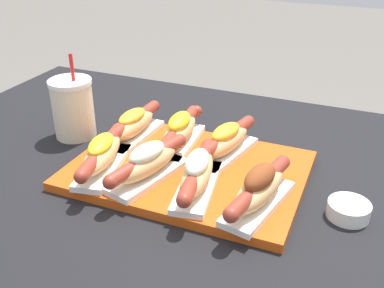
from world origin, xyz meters
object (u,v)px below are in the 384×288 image
hot_dog_5 (181,131)px  hot_dog_6 (225,141)px  serving_tray (188,170)px  hot_dog_3 (259,189)px  drink_cup (73,108)px  hot_dog_0 (102,154)px  hot_dog_4 (133,125)px  hot_dog_2 (197,173)px  hot_dog_1 (148,163)px  sauce_bowl (349,209)px

hot_dog_5 → hot_dog_6: size_ratio=1.02×
serving_tray → hot_dog_3: 0.18m
drink_cup → hot_dog_0: bearing=-39.6°
serving_tray → hot_dog_4: (-0.16, 0.06, 0.04)m
drink_cup → serving_tray: bearing=-10.7°
serving_tray → hot_dog_0: (-0.15, -0.07, 0.04)m
hot_dog_4 → hot_dog_3: bearing=-23.7°
hot_dog_0 → hot_dog_6: same height
hot_dog_2 → hot_dog_1: bearing=-179.2°
hot_dog_0 → hot_dog_4: size_ratio=0.98×
hot_dog_3 → hot_dog_4: 0.35m
hot_dog_2 → drink_cup: (-0.35, 0.13, 0.02)m
hot_dog_5 → hot_dog_6: (0.10, -0.01, -0.00)m
hot_dog_6 → hot_dog_1: bearing=-126.8°
hot_dog_0 → drink_cup: (-0.16, 0.13, 0.02)m
hot_dog_1 → drink_cup: (-0.26, 0.13, 0.02)m
serving_tray → hot_dog_1: hot_dog_1 is taller
hot_dog_2 → hot_dog_6: size_ratio=1.01×
hot_dog_0 → sauce_bowl: hot_dog_0 is taller
serving_tray → hot_dog_3: size_ratio=2.11×
hot_dog_5 → hot_dog_0: bearing=-123.9°
hot_dog_6 → drink_cup: 0.36m
hot_dog_6 → drink_cup: size_ratio=1.09×
sauce_bowl → hot_dog_0: bearing=-173.4°
serving_tray → hot_dog_1: (-0.05, -0.07, 0.04)m
hot_dog_1 → hot_dog_4: hot_dog_1 is taller
hot_dog_5 → sauce_bowl: size_ratio=2.99×
hot_dog_1 → hot_dog_3: 0.21m
hot_dog_0 → sauce_bowl: 0.46m
hot_dog_4 → drink_cup: (-0.15, -0.01, 0.02)m
hot_dog_0 → hot_dog_2: hot_dog_2 is taller
hot_dog_4 → sauce_bowl: hot_dog_4 is taller
hot_dog_1 → sauce_bowl: bearing=7.8°
serving_tray → hot_dog_3: bearing=-25.4°
sauce_bowl → drink_cup: bearing=172.6°
hot_dog_1 → drink_cup: bearing=153.5°
hot_dog_3 → drink_cup: (-0.47, 0.13, 0.02)m
hot_dog_3 → drink_cup: bearing=164.0°
sauce_bowl → serving_tray: bearing=176.0°
hot_dog_0 → hot_dog_3: (0.31, -0.00, 0.00)m
hot_dog_1 → hot_dog_4: size_ratio=0.97×
hot_dog_2 → drink_cup: drink_cup is taller
serving_tray → drink_cup: bearing=169.3°
hot_dog_1 → hot_dog_4: (-0.11, 0.13, -0.00)m
serving_tray → hot_dog_5: bearing=123.3°
hot_dog_2 → hot_dog_3: size_ratio=1.01×
hot_dog_5 → serving_tray: bearing=-56.7°
hot_dog_3 → hot_dog_5: (-0.21, 0.15, -0.00)m
hot_dog_4 → hot_dog_5: 0.11m
hot_dog_1 → hot_dog_4: 0.17m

